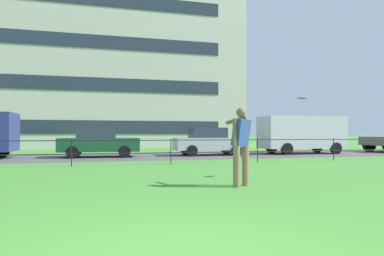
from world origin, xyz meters
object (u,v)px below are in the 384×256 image
Objects in this scene: person_thrower at (241,144)px; apartment_building_background at (55,70)px; panel_van_center at (302,133)px; car_silver_far_right at (209,141)px; car_dark_green_right at (99,142)px; frisbee at (302,98)px.

apartment_building_background is at bearing 106.23° from person_thrower.
panel_van_center is (8.50, 10.98, 0.29)m from person_thrower.
person_thrower is at bearing -103.58° from car_silver_far_right.
car_silver_far_right is at bearing -56.22° from apartment_building_background.
car_silver_far_right is (5.98, 0.04, 0.00)m from car_dark_green_right.
frisbee is 11.37m from car_dark_green_right.
car_dark_green_right is (-5.63, 9.78, -1.41)m from frisbee.
car_silver_far_right is at bearing 0.42° from car_dark_green_right.
car_dark_green_right is (-3.34, 10.86, -0.20)m from person_thrower.
car_silver_far_right is at bearing 87.99° from frisbee.
person_thrower is 0.45× the size of car_dark_green_right.
frisbee is at bearing -60.05° from car_dark_green_right.
car_silver_far_right is at bearing -179.30° from panel_van_center.
apartment_building_background reaches higher than car_dark_green_right.
person_thrower is 0.45× the size of car_silver_far_right.
apartment_building_background is (-7.65, 26.29, 6.16)m from person_thrower.
apartment_building_background reaches higher than car_silver_far_right.
frisbee is at bearing -68.46° from apartment_building_background.
car_dark_green_right is 17.23m from apartment_building_background.
panel_van_center is at bearing 0.70° from car_silver_far_right.
frisbee is 9.93m from car_silver_far_right.
person_thrower is 0.36× the size of panel_van_center.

